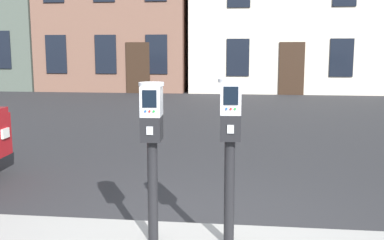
% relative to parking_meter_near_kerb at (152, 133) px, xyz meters
% --- Properties ---
extents(parking_meter_near_kerb, '(0.23, 0.26, 1.41)m').
position_rel_parking_meter_near_kerb_xyz_m(parking_meter_near_kerb, '(0.00, 0.00, 0.00)').
color(parking_meter_near_kerb, black).
rests_on(parking_meter_near_kerb, sidewalk_slab).
extents(parking_meter_twin_adjacent, '(0.23, 0.26, 1.45)m').
position_rel_parking_meter_near_kerb_xyz_m(parking_meter_twin_adjacent, '(0.67, 0.00, 0.02)').
color(parking_meter_twin_adjacent, black).
rests_on(parking_meter_twin_adjacent, sidewalk_slab).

